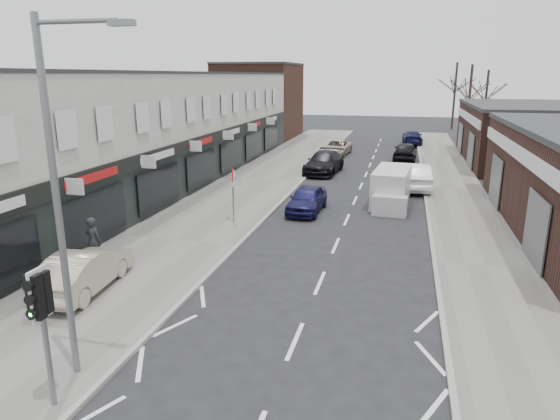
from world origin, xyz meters
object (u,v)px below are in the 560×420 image
Objects in this scene: sedan_on_pavement at (84,270)px; pedestrian at (93,241)px; street_lamp at (62,186)px; parked_car_right_c at (412,137)px; traffic_light at (41,306)px; parked_car_left_b at (324,162)px; white_van at (391,188)px; parked_car_right_b at (405,151)px; parked_car_left_c at (336,148)px; warning_sign at (234,179)px; parked_car_right_a at (414,176)px; parked_car_left_a at (307,199)px.

sedan_on_pavement is 2.28× the size of pedestrian.
street_lamp reaches higher than parked_car_right_c.
traffic_light reaches higher than parked_car_left_b.
white_van reaches higher than pedestrian.
street_lamp is 26.90m from parked_car_left_b.
parked_car_right_b reaches higher than parked_car_right_c.
parked_car_right_c is at bearing 58.06° from parked_car_left_c.
parked_car_left_b is 1.11× the size of parked_car_right_c.
warning_sign is 13.05m from parked_car_right_a.
parked_car_right_c is at bearing 81.19° from parked_car_left_a.
sedan_on_pavement is at bearing -103.81° from warning_sign.
street_lamp is 1.61× the size of parked_car_right_a.
traffic_light is 17.22m from parked_car_left_a.
traffic_light reaches higher than warning_sign.
warning_sign is 0.68× the size of parked_car_left_a.
parked_car_right_a is at bearing -27.47° from parked_car_left_b.
warning_sign reaches higher than parked_car_left_a.
parked_car_left_c is (1.20, 35.33, -3.97)m from street_lamp.
traffic_light is 36.60m from parked_car_left_c.
sedan_on_pavement is 0.93× the size of parked_car_right_b.
pedestrian is at bearing 71.58° from parked_car_right_c.
traffic_light is at bearing 126.40° from pedestrian.
street_lamp reaches higher than warning_sign.
parked_car_left_b is 18.80m from parked_car_right_c.
sedan_on_pavement is at bearing -96.42° from parked_car_left_b.
parked_car_left_b is 9.14m from parked_car_right_b.
warning_sign is at bearing 72.82° from parked_car_right_b.
warning_sign is 32.63m from parked_car_right_c.
traffic_light reaches higher than white_van.
parked_car_left_a is 0.74× the size of parked_car_left_b.
sedan_on_pavement is at bearing -92.59° from parked_car_left_c.
warning_sign is 22.66m from parked_car_left_c.
street_lamp is 19.88m from white_van.
warning_sign is 9.05m from sedan_on_pavement.
white_van is 1.15× the size of parked_car_right_b.
parked_car_right_b reaches higher than parked_car_left_a.
traffic_light reaches higher than parked_car_right_a.
parked_car_right_c is (7.84, 44.27, -3.92)m from street_lamp.
parked_car_left_c is 0.94× the size of parked_car_right_a.
warning_sign is at bearing 93.10° from traffic_light.
sedan_on_pavement reaches higher than parked_car_left_c.
white_van is 9.59m from parked_car_left_b.
parked_car_left_c is (-0.29, 8.75, -0.13)m from parked_car_left_b.
parked_car_left_b is (-5.03, 8.17, -0.15)m from white_van.
street_lamp is at bearing 95.88° from traffic_light.
traffic_light is 0.58× the size of parked_car_left_b.
traffic_light reaches higher than sedan_on_pavement.
white_van is 17.05m from sedan_on_pavement.
parked_car_left_c is (-1.13, 19.56, -0.03)m from parked_car_left_a.
parked_car_right_a is at bearing -124.68° from sedan_on_pavement.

